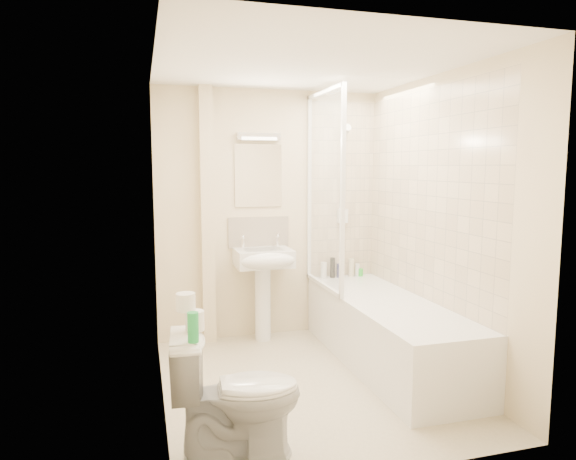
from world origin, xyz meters
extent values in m
plane|color=beige|center=(0.00, 0.00, 0.00)|extent=(2.50, 2.50, 0.00)
cube|color=beige|center=(0.00, 1.25, 1.20)|extent=(2.20, 0.02, 2.40)
cube|color=beige|center=(-1.10, 0.00, 1.20)|extent=(0.02, 2.50, 2.40)
cube|color=beige|center=(1.10, 0.00, 1.20)|extent=(0.02, 2.50, 2.40)
cube|color=white|center=(0.00, 0.00, 2.40)|extent=(2.20, 2.50, 0.02)
cube|color=beige|center=(0.75, 1.24, 1.42)|extent=(0.70, 0.01, 1.75)
cube|color=beige|center=(1.09, 0.19, 1.42)|extent=(0.01, 2.10, 1.75)
cube|color=beige|center=(-0.62, 1.19, 1.20)|extent=(0.12, 0.12, 2.40)
cube|color=beige|center=(-0.12, 1.24, 1.03)|extent=(0.60, 0.02, 0.30)
cube|color=white|center=(-0.12, 1.24, 1.58)|extent=(0.46, 0.01, 0.60)
cube|color=silver|center=(-0.12, 1.22, 1.95)|extent=(0.42, 0.07, 0.07)
cube|color=white|center=(0.75, 0.19, 0.28)|extent=(0.70, 2.10, 0.55)
cube|color=white|center=(0.75, 0.19, 0.49)|extent=(0.56, 1.96, 0.05)
cube|color=white|center=(0.40, 0.80, 1.45)|extent=(0.01, 0.90, 1.80)
cube|color=white|center=(0.40, 1.23, 1.45)|extent=(0.04, 0.04, 1.80)
cube|color=white|center=(0.40, 0.35, 1.45)|extent=(0.04, 0.04, 1.80)
cube|color=white|center=(0.40, 0.80, 2.33)|extent=(0.04, 0.90, 0.04)
cube|color=white|center=(0.40, 0.80, 0.57)|extent=(0.04, 0.90, 0.03)
cylinder|color=white|center=(0.75, 1.22, 1.55)|extent=(0.02, 0.02, 0.90)
cylinder|color=white|center=(0.75, 1.22, 1.10)|extent=(0.05, 0.05, 0.02)
cylinder|color=white|center=(0.75, 1.22, 2.00)|extent=(0.05, 0.05, 0.02)
cylinder|color=white|center=(0.75, 1.15, 2.03)|extent=(0.08, 0.11, 0.11)
cube|color=white|center=(0.75, 1.21, 1.17)|extent=(0.10, 0.05, 0.14)
cylinder|color=white|center=(0.73, 1.19, 1.60)|extent=(0.01, 0.13, 0.84)
cylinder|color=white|center=(-0.12, 1.08, 0.35)|extent=(0.15, 0.15, 0.71)
cube|color=white|center=(-0.12, 1.05, 0.81)|extent=(0.53, 0.41, 0.16)
ellipsoid|color=white|center=(-0.12, 0.88, 0.81)|extent=(0.53, 0.22, 0.16)
cube|color=silver|center=(-0.12, 1.05, 0.87)|extent=(0.36, 0.26, 0.04)
cylinder|color=white|center=(-0.29, 1.16, 0.94)|extent=(0.03, 0.03, 0.10)
cylinder|color=white|center=(0.06, 1.16, 0.94)|extent=(0.03, 0.03, 0.10)
sphere|color=white|center=(-0.29, 1.16, 1.00)|extent=(0.04, 0.04, 0.04)
sphere|color=white|center=(0.06, 1.16, 1.00)|extent=(0.04, 0.04, 0.04)
cylinder|color=white|center=(0.53, 1.16, 0.63)|extent=(0.06, 0.06, 0.16)
cylinder|color=black|center=(0.63, 1.16, 0.65)|extent=(0.05, 0.05, 0.20)
cylinder|color=#121550|center=(0.70, 1.16, 0.62)|extent=(0.05, 0.05, 0.14)
cylinder|color=beige|center=(0.83, 1.16, 0.64)|extent=(0.06, 0.06, 0.19)
cylinder|color=silver|center=(0.90, 1.16, 0.61)|extent=(0.05, 0.05, 0.13)
cylinder|color=green|center=(0.93, 1.16, 0.59)|extent=(0.07, 0.07, 0.08)
imported|color=white|center=(-0.72, -0.85, 0.37)|extent=(0.53, 0.80, 0.75)
cylinder|color=white|center=(-0.94, -0.77, 0.80)|extent=(0.11, 0.11, 0.11)
cylinder|color=white|center=(-0.99, -0.75, 0.91)|extent=(0.11, 0.11, 0.10)
cylinder|color=green|center=(-0.97, -0.97, 0.83)|extent=(0.06, 0.06, 0.16)
camera|label=1|loc=(-1.21, -3.61, 1.66)|focal=32.00mm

